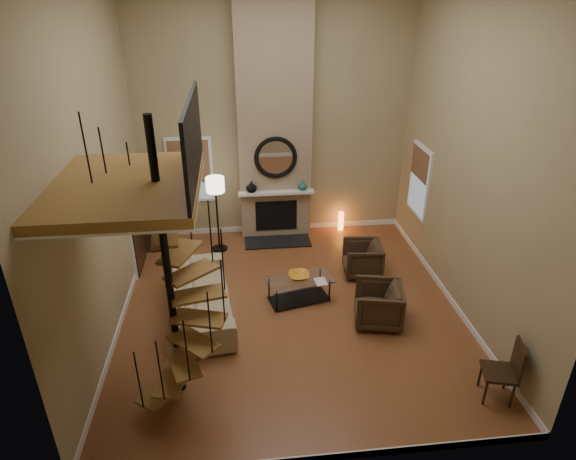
{
  "coord_description": "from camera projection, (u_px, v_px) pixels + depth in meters",
  "views": [
    {
      "loc": [
        -0.85,
        -7.26,
        5.25
      ],
      "look_at": [
        0.0,
        0.4,
        1.4
      ],
      "focal_mm": 30.21,
      "sensor_mm": 36.0,
      "label": 1
    }
  ],
  "objects": [
    {
      "name": "ground",
      "position": [
        290.0,
        308.0,
        8.88
      ],
      "size": [
        6.0,
        6.5,
        0.01
      ],
      "primitive_type": "cube",
      "color": "#995A31",
      "rests_on": "ground"
    },
    {
      "name": "back_wall",
      "position": [
        274.0,
        117.0,
        10.54
      ],
      "size": [
        6.0,
        0.02,
        5.5
      ],
      "primitive_type": "cube",
      "color": "tan",
      "rests_on": "ground"
    },
    {
      "name": "front_wall",
      "position": [
        329.0,
        272.0,
        4.76
      ],
      "size": [
        6.0,
        0.02,
        5.5
      ],
      "primitive_type": "cube",
      "color": "tan",
      "rests_on": "ground"
    },
    {
      "name": "left_wall",
      "position": [
        95.0,
        172.0,
        7.36
      ],
      "size": [
        0.02,
        6.5,
        5.5
      ],
      "primitive_type": "cube",
      "color": "tan",
      "rests_on": "ground"
    },
    {
      "name": "right_wall",
      "position": [
        472.0,
        158.0,
        7.95
      ],
      "size": [
        0.02,
        6.5,
        5.5
      ],
      "primitive_type": "cube",
      "color": "tan",
      "rests_on": "ground"
    },
    {
      "name": "baseboard_back",
      "position": [
        275.0,
        227.0,
        11.74
      ],
      "size": [
        6.0,
        0.02,
        0.12
      ],
      "primitive_type": "cube",
      "color": "white",
      "rests_on": "ground"
    },
    {
      "name": "baseboard_front",
      "position": [
        320.0,
        458.0,
        5.97
      ],
      "size": [
        6.0,
        0.02,
        0.12
      ],
      "primitive_type": "cube",
      "color": "white",
      "rests_on": "ground"
    },
    {
      "name": "baseboard_left",
      "position": [
        123.0,
        316.0,
        8.56
      ],
      "size": [
        0.02,
        6.5,
        0.12
      ],
      "primitive_type": "cube",
      "color": "white",
      "rests_on": "ground"
    },
    {
      "name": "baseboard_right",
      "position": [
        447.0,
        295.0,
        9.15
      ],
      "size": [
        0.02,
        6.5,
        0.12
      ],
      "primitive_type": "cube",
      "color": "white",
      "rests_on": "ground"
    },
    {
      "name": "chimney_breast",
      "position": [
        274.0,
        119.0,
        10.37
      ],
      "size": [
        1.6,
        0.38,
        5.5
      ],
      "primitive_type": "cube",
      "color": "#977F62",
      "rests_on": "ground"
    },
    {
      "name": "hearth",
      "position": [
        278.0,
        242.0,
        11.16
      ],
      "size": [
        1.5,
        0.6,
        0.04
      ],
      "primitive_type": "cube",
      "color": "black",
      "rests_on": "ground"
    },
    {
      "name": "firebox",
      "position": [
        276.0,
        216.0,
        11.18
      ],
      "size": [
        0.95,
        0.02,
        0.72
      ],
      "primitive_type": "cube",
      "color": "black",
      "rests_on": "chimney_breast"
    },
    {
      "name": "mantel",
      "position": [
        276.0,
        193.0,
        10.84
      ],
      "size": [
        1.7,
        0.18,
        0.06
      ],
      "primitive_type": "cube",
      "color": "white",
      "rests_on": "chimney_breast"
    },
    {
      "name": "mirror_frame",
      "position": [
        276.0,
        158.0,
        10.53
      ],
      "size": [
        0.94,
        0.1,
        0.94
      ],
      "primitive_type": "torus",
      "rotation": [
        1.57,
        0.0,
        0.0
      ],
      "color": "black",
      "rests_on": "chimney_breast"
    },
    {
      "name": "mirror_disc",
      "position": [
        276.0,
        158.0,
        10.54
      ],
      "size": [
        0.8,
        0.01,
        0.8
      ],
      "primitive_type": "cylinder",
      "rotation": [
        1.57,
        0.0,
        0.0
      ],
      "color": "white",
      "rests_on": "chimney_breast"
    },
    {
      "name": "vase_left",
      "position": [
        251.0,
        187.0,
        10.75
      ],
      "size": [
        0.24,
        0.24,
        0.25
      ],
      "primitive_type": "imported",
      "color": "black",
      "rests_on": "mantel"
    },
    {
      "name": "vase_right",
      "position": [
        303.0,
        185.0,
        10.87
      ],
      "size": [
        0.2,
        0.2,
        0.21
      ],
      "primitive_type": "imported",
      "color": "#1A5C58",
      "rests_on": "mantel"
    },
    {
      "name": "window_back",
      "position": [
        190.0,
        169.0,
        10.83
      ],
      "size": [
        1.02,
        0.06,
        1.52
      ],
      "color": "white",
      "rests_on": "back_wall"
    },
    {
      "name": "window_right",
      "position": [
        419.0,
        180.0,
        10.22
      ],
      "size": [
        0.06,
        1.02,
        1.52
      ],
      "color": "white",
      "rests_on": "right_wall"
    },
    {
      "name": "entry_door",
      "position": [
        134.0,
        222.0,
        9.72
      ],
      "size": [
        0.1,
        1.05,
        2.16
      ],
      "color": "white",
      "rests_on": "ground"
    },
    {
      "name": "loft",
      "position": [
        134.0,
        182.0,
        5.63
      ],
      "size": [
        1.7,
        2.2,
        1.09
      ],
      "color": "olive",
      "rests_on": "left_wall"
    },
    {
      "name": "spiral_stair",
      "position": [
        171.0,
        285.0,
        6.32
      ],
      "size": [
        1.47,
        1.47,
        4.06
      ],
      "color": "black",
      "rests_on": "ground"
    },
    {
      "name": "hutch",
      "position": [
        150.0,
        206.0,
        10.7
      ],
      "size": [
        0.4,
        0.85,
        1.9
      ],
      "primitive_type": "cube",
      "color": "black",
      "rests_on": "ground"
    },
    {
      "name": "sofa",
      "position": [
        201.0,
        295.0,
        8.57
      ],
      "size": [
        1.22,
        2.56,
        0.72
      ],
      "primitive_type": "imported",
      "rotation": [
        0.0,
        0.0,
        1.68
      ],
      "color": "tan",
      "rests_on": "ground"
    },
    {
      "name": "armchair_near",
      "position": [
        366.0,
        259.0,
        9.8
      ],
      "size": [
        0.83,
        0.81,
        0.69
      ],
      "primitive_type": "imported",
      "rotation": [
        0.0,
        0.0,
        -1.67
      ],
      "color": "#3E2C1C",
      "rests_on": "ground"
    },
    {
      "name": "armchair_far",
      "position": [
        383.0,
        305.0,
        8.37
      ],
      "size": [
        0.96,
        0.94,
        0.74
      ],
      "primitive_type": "imported",
      "rotation": [
        0.0,
        0.0,
        -1.78
      ],
      "color": "#3E2C1C",
      "rests_on": "ground"
    },
    {
      "name": "coffee_table",
      "position": [
        299.0,
        287.0,
        8.99
      ],
      "size": [
        1.31,
        0.87,
        0.45
      ],
      "color": "silver",
      "rests_on": "ground"
    },
    {
      "name": "bowl",
      "position": [
        299.0,
        276.0,
        8.94
      ],
      "size": [
        0.39,
        0.39,
        0.1
      ],
      "primitive_type": "imported",
      "color": "orange",
      "rests_on": "coffee_table"
    },
    {
      "name": "book",
      "position": [
        319.0,
        282.0,
        8.81
      ],
      "size": [
        0.23,
        0.3,
        0.03
      ],
      "primitive_type": "imported",
      "rotation": [
        0.0,
        0.0,
        0.1
      ],
      "color": "gray",
      "rests_on": "coffee_table"
    },
    {
      "name": "floor_lamp",
      "position": [
        215.0,
        191.0,
        10.25
      ],
      "size": [
        0.39,
        0.39,
        1.71
      ],
      "color": "black",
      "rests_on": "ground"
    },
    {
      "name": "accent_lamp",
      "position": [
        341.0,
        221.0,
        11.62
      ],
      "size": [
        0.13,
        0.13,
        0.45
      ],
      "primitive_type": "cylinder",
      "color": "orange",
      "rests_on": "ground"
    },
    {
      "name": "side_chair",
      "position": [
        507.0,
        369.0,
        6.72
      ],
      "size": [
        0.54,
        0.54,
        0.96
      ],
      "color": "black",
      "rests_on": "ground"
    }
  ]
}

